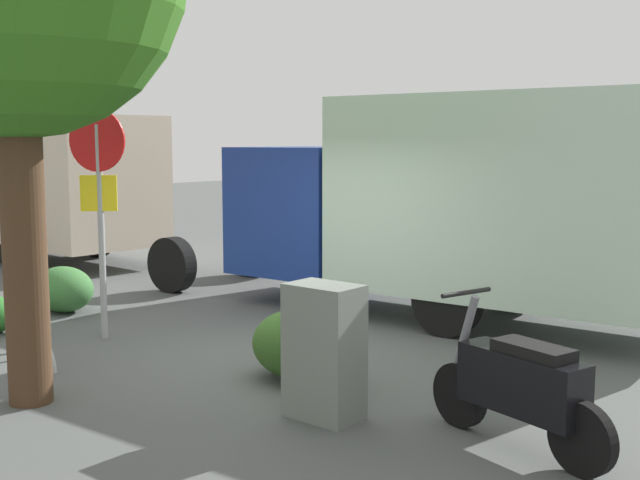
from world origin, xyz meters
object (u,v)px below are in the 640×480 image
(box_truck_near, at_px, (447,199))
(bike_rack_hoop, at_px, (35,366))
(utility_cabinet, at_px, (324,352))
(stop_sign, at_px, (99,187))
(motorcycle, at_px, (520,387))
(box_truck_far, at_px, (40,182))

(box_truck_near, relative_size, bike_rack_hoop, 9.59)
(box_truck_near, distance_m, utility_cabinet, 4.53)
(box_truck_near, xyz_separation_m, utility_cabinet, (-1.25, 4.22, -1.06))
(stop_sign, distance_m, utility_cabinet, 4.17)
(motorcycle, relative_size, bike_rack_hoop, 2.08)
(box_truck_near, bearing_deg, utility_cabinet, 103.52)
(box_truck_far, relative_size, bike_rack_hoop, 8.92)
(stop_sign, height_order, bike_rack_hoop, stop_sign)
(stop_sign, bearing_deg, box_truck_near, -125.70)
(stop_sign, xyz_separation_m, utility_cabinet, (-3.94, 0.49, -1.28))
(utility_cabinet, bearing_deg, stop_sign, -7.07)
(stop_sign, bearing_deg, bike_rack_hoop, 110.97)
(box_truck_near, height_order, box_truck_far, box_truck_near)
(box_truck_near, xyz_separation_m, box_truck_far, (9.32, 0.50, -0.05))
(box_truck_far, distance_m, utility_cabinet, 11.26)
(motorcycle, distance_m, stop_sign, 5.78)
(utility_cabinet, bearing_deg, motorcycle, -166.95)
(box_truck_near, xyz_separation_m, stop_sign, (2.68, 3.73, 0.22))
(box_truck_near, xyz_separation_m, bike_rack_hoop, (2.21, 4.97, -1.66))
(motorcycle, bearing_deg, box_truck_far, 0.36)
(motorcycle, bearing_deg, stop_sign, 14.58)
(stop_sign, distance_m, bike_rack_hoop, 2.30)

